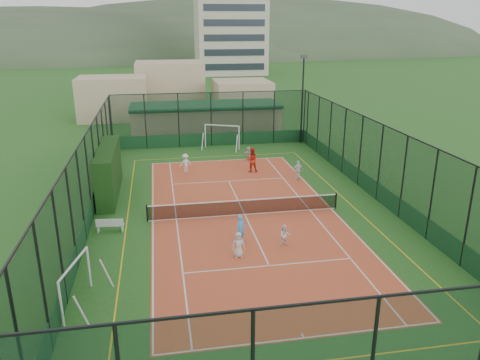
% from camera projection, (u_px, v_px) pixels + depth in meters
% --- Properties ---
extents(ground, '(300.00, 300.00, 0.00)m').
position_uv_depth(ground, '(245.00, 215.00, 28.33)').
color(ground, '#23591E').
rests_on(ground, ground).
extents(court_slab, '(11.17, 23.97, 0.01)m').
position_uv_depth(court_slab, '(245.00, 215.00, 28.33)').
color(court_slab, '#B94729').
rests_on(court_slab, ground).
extents(tennis_net, '(11.67, 0.12, 1.06)m').
position_uv_depth(tennis_net, '(245.00, 206.00, 28.16)').
color(tennis_net, black).
rests_on(tennis_net, ground).
extents(perimeter_fence, '(18.12, 34.12, 5.00)m').
position_uv_depth(perimeter_fence, '(245.00, 175.00, 27.53)').
color(perimeter_fence, black).
rests_on(perimeter_fence, ground).
extents(floodlight_ne, '(0.60, 0.26, 8.25)m').
position_uv_depth(floodlight_ne, '(302.00, 100.00, 43.92)').
color(floodlight_ne, black).
rests_on(floodlight_ne, ground).
extents(clubhouse, '(15.20, 7.20, 3.15)m').
position_uv_depth(clubhouse, '(206.00, 119.00, 48.35)').
color(clubhouse, tan).
rests_on(clubhouse, ground).
extents(apartment_tower, '(15.00, 12.00, 30.00)m').
position_uv_depth(apartment_tower, '(230.00, 3.00, 102.03)').
color(apartment_tower, beige).
rests_on(apartment_tower, ground).
extents(distant_hills, '(200.00, 60.00, 24.00)m').
position_uv_depth(distant_hills, '(168.00, 55.00, 168.28)').
color(distant_hills, '#384C33').
rests_on(distant_hills, ground).
extents(hedge_left, '(1.10, 7.36, 3.22)m').
position_uv_depth(hedge_left, '(109.00, 171.00, 31.27)').
color(hedge_left, black).
rests_on(hedge_left, ground).
extents(white_bench, '(1.55, 0.58, 0.85)m').
position_uv_depth(white_bench, '(110.00, 225.00, 25.90)').
color(white_bench, white).
rests_on(white_bench, ground).
extents(futsal_goal_near, '(3.08, 1.53, 1.91)m').
position_uv_depth(futsal_goal_near, '(76.00, 284.00, 18.98)').
color(futsal_goal_near, white).
rests_on(futsal_goal_near, ground).
extents(futsal_goal_far, '(3.44, 2.23, 2.15)m').
position_uv_depth(futsal_goal_far, '(222.00, 137.00, 42.94)').
color(futsal_goal_far, white).
rests_on(futsal_goal_far, ground).
extents(child_near_left, '(0.65, 0.44, 1.30)m').
position_uv_depth(child_near_left, '(238.00, 245.00, 23.02)').
color(child_near_left, silver).
rests_on(child_near_left, court_slab).
extents(child_near_mid, '(0.68, 0.61, 1.56)m').
position_uv_depth(child_near_mid, '(241.00, 229.00, 24.45)').
color(child_near_mid, '#50A0E5').
rests_on(child_near_mid, court_slab).
extents(child_near_right, '(0.57, 0.45, 1.16)m').
position_uv_depth(child_near_right, '(285.00, 235.00, 24.20)').
color(child_near_right, white).
rests_on(child_near_right, court_slab).
extents(child_far_left, '(1.09, 0.87, 1.48)m').
position_uv_depth(child_far_left, '(185.00, 163.00, 36.10)').
color(child_far_left, silver).
rests_on(child_far_left, court_slab).
extents(child_far_right, '(0.88, 0.41, 1.47)m').
position_uv_depth(child_far_right, '(298.00, 170.00, 34.37)').
color(child_far_right, white).
rests_on(child_far_right, court_slab).
extents(child_far_back, '(1.19, 0.74, 1.22)m').
position_uv_depth(child_far_back, '(248.00, 154.00, 39.16)').
color(child_far_back, silver).
rests_on(child_far_back, court_slab).
extents(coach, '(0.98, 0.79, 1.92)m').
position_uv_depth(coach, '(252.00, 160.00, 36.16)').
color(coach, red).
rests_on(coach, court_slab).
extents(tennis_balls, '(2.59, 1.51, 0.07)m').
position_uv_depth(tennis_balls, '(210.00, 208.00, 29.23)').
color(tennis_balls, '#CCE033').
rests_on(tennis_balls, court_slab).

